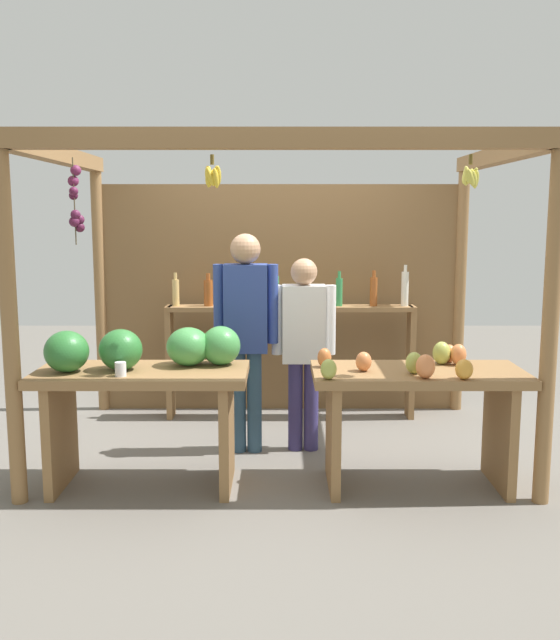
% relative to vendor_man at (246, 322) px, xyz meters
% --- Properties ---
extents(ground_plane, '(12.00, 12.00, 0.00)m').
position_rel_vendor_man_xyz_m(ground_plane, '(0.25, 0.11, -0.99)').
color(ground_plane, slate).
rests_on(ground_plane, ground).
extents(market_stall, '(3.39, 2.25, 2.29)m').
position_rel_vendor_man_xyz_m(market_stall, '(0.25, 0.61, 0.35)').
color(market_stall, olive).
rests_on(market_stall, ground).
extents(fruit_counter_left, '(1.37, 0.66, 1.06)m').
position_rel_vendor_man_xyz_m(fruit_counter_left, '(-0.63, -0.66, -0.27)').
color(fruit_counter_left, olive).
rests_on(fruit_counter_left, ground).
extents(fruit_counter_right, '(1.37, 0.66, 0.94)m').
position_rel_vendor_man_xyz_m(fruit_counter_right, '(1.15, -0.69, -0.39)').
color(fruit_counter_right, olive).
rests_on(fruit_counter_right, ground).
extents(bottle_shelf_unit, '(2.18, 0.22, 1.36)m').
position_rel_vendor_man_xyz_m(bottle_shelf_unit, '(0.34, 0.91, -0.18)').
color(bottle_shelf_unit, olive).
rests_on(bottle_shelf_unit, ground).
extents(vendor_man, '(0.48, 0.22, 1.65)m').
position_rel_vendor_man_xyz_m(vendor_man, '(0.00, 0.00, 0.00)').
color(vendor_man, '#2F4F69').
rests_on(vendor_man, ground).
extents(vendor_woman, '(0.48, 0.20, 1.47)m').
position_rel_vendor_man_xyz_m(vendor_woman, '(0.43, 0.04, -0.13)').
color(vendor_woman, navy).
rests_on(vendor_woman, ground).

